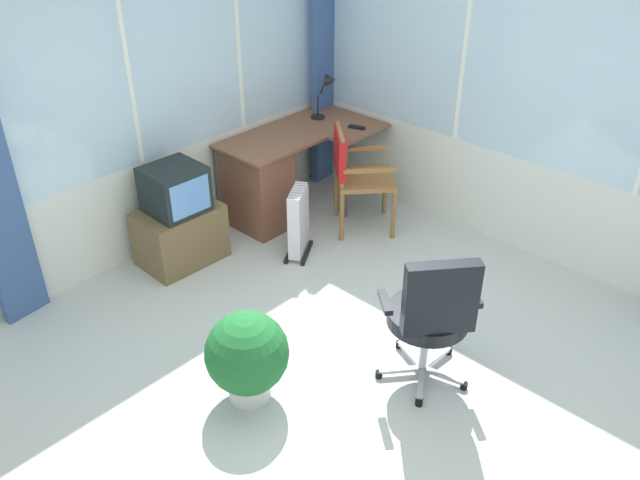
% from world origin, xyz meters
% --- Properties ---
extents(ground, '(5.16, 5.50, 0.06)m').
position_xyz_m(ground, '(0.00, 0.00, -0.03)').
color(ground, '#BAC1BE').
extents(north_window_panel, '(4.16, 0.07, 2.55)m').
position_xyz_m(north_window_panel, '(0.00, 2.28, 1.27)').
color(north_window_panel, silver).
rests_on(north_window_panel, ground).
extents(east_window_panel, '(0.07, 4.50, 2.55)m').
position_xyz_m(east_window_panel, '(2.11, 0.00, 1.27)').
color(east_window_panel, silver).
rests_on(east_window_panel, ground).
extents(curtain_corner, '(0.33, 0.11, 2.45)m').
position_xyz_m(curtain_corner, '(1.98, 2.15, 1.22)').
color(curtain_corner, '#3A578D').
rests_on(curtain_corner, ground).
extents(desk, '(1.43, 0.83, 0.74)m').
position_xyz_m(desk, '(0.93, 1.91, 0.40)').
color(desk, brown).
rests_on(desk, ground).
extents(desk_lamp, '(0.24, 0.20, 0.41)m').
position_xyz_m(desk_lamp, '(1.79, 1.94, 1.01)').
color(desk_lamp, black).
rests_on(desk_lamp, desk).
extents(tv_remote, '(0.09, 0.16, 0.02)m').
position_xyz_m(tv_remote, '(1.76, 1.56, 0.75)').
color(tv_remote, black).
rests_on(tv_remote, desk).
extents(wooden_armchair, '(0.68, 0.68, 0.90)m').
position_xyz_m(wooden_armchair, '(1.38, 1.29, 0.58)').
color(wooden_armchair, olive).
rests_on(wooden_armchair, ground).
extents(office_chair, '(0.61, 0.60, 0.97)m').
position_xyz_m(office_chair, '(0.24, -0.33, 0.56)').
color(office_chair, '#B7B7BF').
rests_on(office_chair, ground).
extents(tv_on_stand, '(0.65, 0.45, 0.83)m').
position_xyz_m(tv_on_stand, '(0.05, 1.93, 0.37)').
color(tv_on_stand, brown).
rests_on(tv_on_stand, ground).
extents(space_heater, '(0.40, 0.33, 0.59)m').
position_xyz_m(space_heater, '(0.78, 1.33, 0.30)').
color(space_heater, silver).
rests_on(space_heater, ground).
extents(potted_plant, '(0.50, 0.50, 0.60)m').
position_xyz_m(potted_plant, '(-0.60, 0.39, 0.33)').
color(potted_plant, beige).
rests_on(potted_plant, ground).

